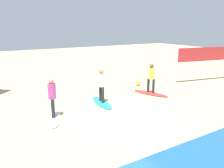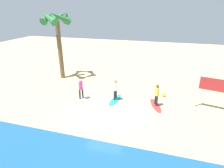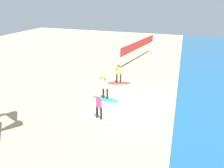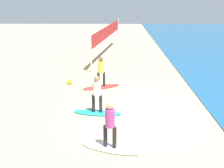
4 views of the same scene
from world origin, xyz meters
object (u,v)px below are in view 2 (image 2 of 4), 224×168
Objects in this scene: surfer_red at (157,93)px; beach_ball at (164,95)px; surfboard_red at (156,105)px; surfer_teal at (115,88)px; palm_tree at (57,24)px; surfboard_teal at (115,100)px; surfboard_white at (82,99)px; surfer_white at (81,87)px.

surfer_red is 2.09m from beach_ball.
surfboard_red is 0.99m from surfer_red.
beach_ball is (-3.65, -1.78, -0.89)m from surfer_teal.
surfer_teal reaches higher than beach_ball.
palm_tree is 11.56m from beach_ball.
beach_ball is (-3.65, -1.78, 0.10)m from surfboard_teal.
surfer_red and surfer_teal have the same top height.
surfboard_red is 0.32× the size of palm_tree.
surfer_red is 3.26m from surfboard_teal.
surfer_teal is 5.56× the size of beach_ball.
surfer_red reaches higher than surfboard_white.
surfboard_teal is at bearing -0.66° from surfer_red.
surfboard_teal is at bearing 120.00° from surfboard_white.
surfer_teal is at bearing -0.66° from surfer_red.
surfer_teal is at bearing 120.00° from surfboard_white.
surfboard_red and surfboard_white have the same top height.
surfer_red is at bearing 179.34° from surfer_teal.
surfboard_red is 1.28× the size of surfer_teal.
surfboard_white is 0.99m from surfer_white.
surfer_teal is 0.25× the size of palm_tree.
surfer_white is at bearing 107.34° from surfboard_white.
surfboard_teal is 1.00× the size of surfboard_white.
surfer_white is (2.61, 0.59, 0.00)m from surfer_teal.
surfboard_red is 3.11m from surfboard_teal.
surfer_red is 5.83m from surfboard_white.
surfboard_white is 0.32× the size of palm_tree.
palm_tree is (3.96, -3.96, 4.27)m from surfer_white.
surfer_teal is at bearing 26.03° from beach_ball.
surfer_red reaches higher than surfboard_red.
beach_ball is at bearing -153.97° from surfer_teal.
surfboard_red is 11.53m from palm_tree.
surfer_red is at bearing 73.54° from beach_ball.
surfer_red is 1.00× the size of surfer_teal.
palm_tree is at bearing -8.87° from beach_ball.
surfboard_teal is at bearing -111.02° from surfboard_red.
surfer_red reaches higher than surfboard_teal.
surfboard_white is at bearing -104.87° from surfboard_red.
surfer_teal is 8.53m from palm_tree.
surfer_white is 6.75m from beach_ball.
surfboard_white is 1.28× the size of surfer_white.
surfboard_teal is 4.06m from beach_ball.
surfboard_red is at bearing 112.84° from surfboard_white.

